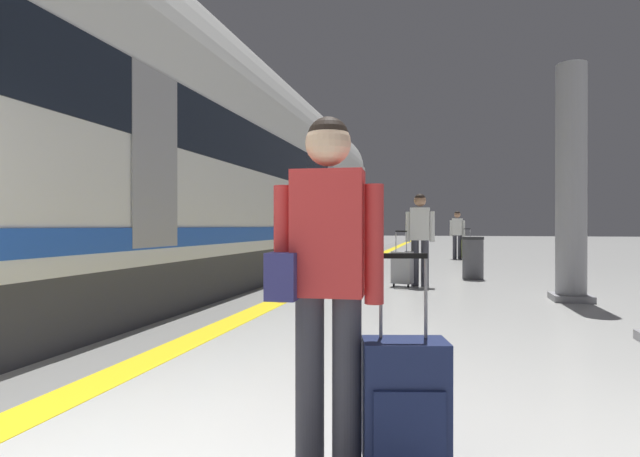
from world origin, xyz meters
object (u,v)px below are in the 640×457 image
waste_bin (473,258)px  suitcase_near (402,267)px  passenger_mid (457,231)px  platform_pillar (571,188)px  rolling_suitcase_foreground (405,402)px  passenger_near (420,232)px  high_speed_train (206,159)px  traveller_foreground (325,266)px  suitcase_mid (467,249)px

waste_bin → suitcase_near: bearing=-128.5°
passenger_mid → platform_pillar: 9.72m
rolling_suitcase_foreground → platform_pillar: bearing=70.9°
rolling_suitcase_foreground → passenger_near: size_ratio=0.57×
passenger_near → suitcase_near: 0.75m
passenger_near → passenger_mid: 8.27m
rolling_suitcase_foreground → passenger_near: bearing=92.0°
rolling_suitcase_foreground → passenger_near: (-0.25, 7.32, 0.68)m
high_speed_train → traveller_foreground: size_ratio=16.33×
traveller_foreground → suitcase_near: 7.22m
passenger_mid → high_speed_train: bearing=-120.5°
rolling_suitcase_foreground → suitcase_near: size_ratio=0.96×
passenger_near → platform_pillar: (2.32, -1.37, 0.70)m
suitcase_near → passenger_mid: (1.24, 8.39, 0.60)m
suitcase_near → rolling_suitcase_foreground: bearing=-85.4°
suitcase_near → platform_pillar: platform_pillar is taller
traveller_foreground → suitcase_near: (-0.20, 7.19, -0.59)m
high_speed_train → passenger_near: high_speed_train is taller
traveller_foreground → rolling_suitcase_foreground: 0.71m
waste_bin → passenger_mid: bearing=91.2°
traveller_foreground → waste_bin: (1.17, 8.92, -0.49)m
rolling_suitcase_foreground → suitcase_mid: size_ratio=0.95×
rolling_suitcase_foreground → suitcase_near: (-0.57, 7.15, 0.02)m
rolling_suitcase_foreground → passenger_near: 7.36m
rolling_suitcase_foreground → passenger_mid: bearing=87.5°
traveller_foreground → passenger_mid: (1.03, 15.59, 0.02)m
suitcase_mid → traveller_foreground: bearing=-95.0°
suitcase_near → waste_bin: size_ratio=1.16×
passenger_near → suitcase_mid: bearing=81.3°
traveller_foreground → suitcase_near: size_ratio=1.56×
passenger_near → platform_pillar: bearing=-30.6°
high_speed_train → platform_pillar: size_ratio=7.44×
suitcase_mid → high_speed_train: bearing=-122.4°
high_speed_train → rolling_suitcase_foreground: 8.45m
high_speed_train → passenger_near: bearing=6.4°
high_speed_train → suitcase_near: (3.88, 0.30, -2.14)m
rolling_suitcase_foreground → platform_pillar: size_ratio=0.28×
high_speed_train → passenger_mid: (5.12, 8.69, -1.53)m
traveller_foreground → passenger_near: size_ratio=0.93×
platform_pillar → waste_bin: bearing=113.3°
passenger_mid → platform_pillar: (1.40, -9.59, 0.76)m
high_speed_train → suitcase_mid: high_speed_train is taller
suitcase_mid → platform_pillar: (1.08, -9.47, 1.36)m
rolling_suitcase_foreground → waste_bin: bearing=84.8°
traveller_foreground → suitcase_mid: bearing=85.0°
platform_pillar → passenger_mid: bearing=98.3°
passenger_mid → platform_pillar: platform_pillar is taller
suitcase_mid → platform_pillar: platform_pillar is taller
traveller_foreground → rolling_suitcase_foreground: size_ratio=1.63×
suitcase_near → waste_bin: (1.37, 1.73, 0.10)m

